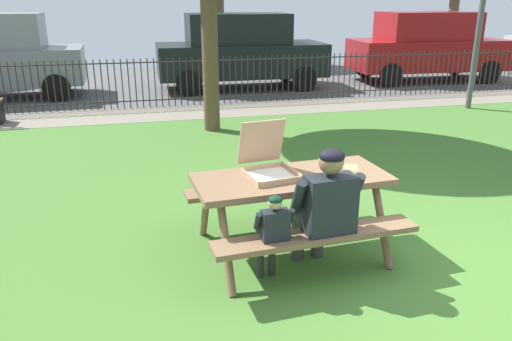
% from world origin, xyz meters
% --- Properties ---
extents(ground, '(28.00, 11.87, 0.02)m').
position_xyz_m(ground, '(0.00, 1.94, -0.01)').
color(ground, '#43712C').
extents(cobblestone_walkway, '(28.00, 1.40, 0.01)m').
position_xyz_m(cobblestone_walkway, '(0.00, 7.17, -0.00)').
color(cobblestone_walkway, gray).
extents(street_asphalt, '(28.00, 6.93, 0.01)m').
position_xyz_m(street_asphalt, '(0.00, 11.34, -0.01)').
color(street_asphalt, '#515154').
extents(picnic_table_foreground, '(1.90, 1.60, 0.79)m').
position_xyz_m(picnic_table_foreground, '(-1.17, 0.79, 0.60)').
color(picnic_table_foreground, brown).
rests_on(picnic_table_foreground, ground).
extents(pizza_box_open, '(0.53, 0.59, 0.49)m').
position_xyz_m(pizza_box_open, '(-1.38, 0.89, 0.89)').
color(pizza_box_open, tan).
rests_on(pizza_box_open, picnic_table_foreground).
extents(pizza_slice_on_table, '(0.27, 0.26, 0.02)m').
position_xyz_m(pizza_slice_on_table, '(-0.58, 0.89, 0.78)').
color(pizza_slice_on_table, '#F8D25F').
rests_on(pizza_slice_on_table, picnic_table_foreground).
extents(adult_at_table, '(0.62, 0.61, 1.19)m').
position_xyz_m(adult_at_table, '(-1.03, 0.30, 0.66)').
color(adult_at_table, '#393939').
rests_on(adult_at_table, ground).
extents(child_at_table, '(0.34, 0.33, 0.85)m').
position_xyz_m(child_at_table, '(-1.50, 0.23, 0.51)').
color(child_at_table, '#282828').
rests_on(child_at_table, ground).
extents(iron_fence_streetside, '(23.67, 0.03, 1.08)m').
position_xyz_m(iron_fence_streetside, '(-0.00, 7.87, 0.55)').
color(iron_fence_streetside, '#2D2823').
rests_on(iron_fence_streetside, ground).
extents(parked_car_center, '(4.42, 1.95, 1.94)m').
position_xyz_m(parked_car_center, '(0.24, 9.87, 1.01)').
color(parked_car_center, black).
rests_on(parked_car_center, ground).
extents(parked_car_right, '(4.49, 2.10, 1.94)m').
position_xyz_m(parked_car_right, '(5.78, 9.87, 1.01)').
color(parked_car_right, maroon).
rests_on(parked_car_right, ground).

